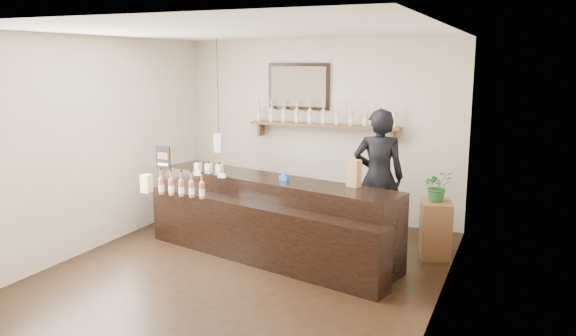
% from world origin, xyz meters
% --- Properties ---
extents(ground, '(5.00, 5.00, 0.00)m').
position_xyz_m(ground, '(0.00, 0.00, 0.00)').
color(ground, black).
rests_on(ground, ground).
extents(room_shell, '(5.00, 5.00, 5.00)m').
position_xyz_m(room_shell, '(0.00, 0.00, 1.70)').
color(room_shell, beige).
rests_on(room_shell, ground).
extents(back_wall_decor, '(2.66, 0.96, 1.69)m').
position_xyz_m(back_wall_decor, '(-0.15, 2.37, 1.76)').
color(back_wall_decor, brown).
rests_on(back_wall_decor, ground).
extents(counter, '(3.58, 1.77, 1.15)m').
position_xyz_m(counter, '(0.00, 0.57, 0.46)').
color(counter, black).
rests_on(counter, ground).
extents(promo_sign, '(0.23, 0.02, 0.32)m').
position_xyz_m(promo_sign, '(-1.65, 0.65, 1.15)').
color(promo_sign, black).
rests_on(promo_sign, counter).
extents(paper_bag, '(0.18, 0.16, 0.33)m').
position_xyz_m(paper_bag, '(1.11, 0.64, 1.15)').
color(paper_bag, olive).
rests_on(paper_bag, counter).
extents(tape_dispenser, '(0.13, 0.08, 0.10)m').
position_xyz_m(tape_dispenser, '(0.20, 0.64, 1.03)').
color(tape_dispenser, blue).
rests_on(tape_dispenser, counter).
extents(side_cabinet, '(0.48, 0.58, 0.73)m').
position_xyz_m(side_cabinet, '(2.00, 1.35, 0.36)').
color(side_cabinet, brown).
rests_on(side_cabinet, ground).
extents(potted_plant, '(0.47, 0.45, 0.40)m').
position_xyz_m(potted_plant, '(2.00, 1.35, 0.92)').
color(potted_plant, '#265F29').
rests_on(potted_plant, side_cabinet).
extents(shopkeeper, '(0.87, 0.69, 2.11)m').
position_xyz_m(shopkeeper, '(1.19, 1.55, 1.05)').
color(shopkeeper, black).
rests_on(shopkeeper, ground).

